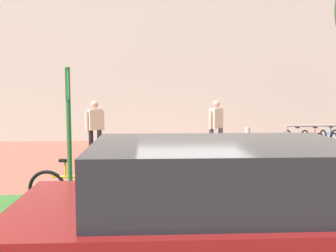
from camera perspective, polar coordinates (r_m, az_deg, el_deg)
name	(u,v)px	position (r m, az deg, el deg)	size (l,w,h in m)	color
ground_plane	(192,180)	(8.57, 3.73, -8.25)	(60.00, 60.00, 0.00)	brown
building_facade	(172,18)	(16.07, 0.65, 16.08)	(28.00, 1.20, 10.00)	beige
planter_strip	(149,207)	(6.44, -2.93, -12.14)	(7.00, 1.10, 0.16)	#336028
parking_sign_post	(69,119)	(6.30, -14.89, 1.10)	(0.08, 0.36, 2.40)	#2D7238
bike_at_sign	(77,188)	(6.72, -13.75, -9.17)	(1.68, 0.42, 0.86)	black
bike_rack_cluster	(329,138)	(14.39, 23.27, -1.72)	(3.20, 1.65, 0.83)	#99999E
bollard_steel	(247,141)	(11.90, 11.98, -2.31)	(0.16, 0.16, 0.90)	#ADADB2
person_shirt_white	(95,125)	(11.42, -11.06, 0.09)	(0.54, 0.41, 1.72)	black
person_shirt_blue	(216,124)	(11.82, 7.31, 0.32)	(0.51, 0.43, 1.72)	#383342
car_maroon_wagon	(237,224)	(3.73, 10.42, -14.51)	(4.30, 2.03, 1.54)	maroon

